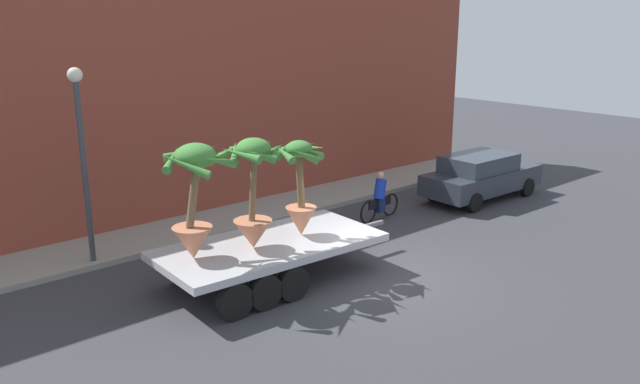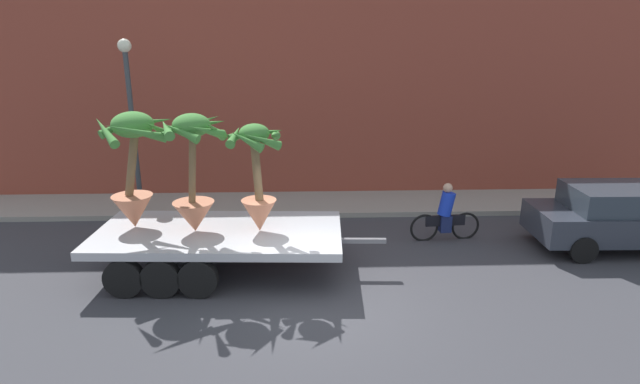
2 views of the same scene
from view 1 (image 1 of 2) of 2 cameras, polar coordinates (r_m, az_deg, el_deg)
name	(u,v)px [view 1 (image 1 of 2)]	position (r m, az deg, el deg)	size (l,w,h in m)	color
ground_plane	(381,277)	(15.83, 5.45, -7.52)	(60.00, 60.00, 0.00)	#38383D
sidewalk	(240,217)	(20.21, -7.15, -2.19)	(24.00, 2.20, 0.15)	gray
building_facade	(206,100)	(20.87, -10.11, 8.05)	(24.00, 1.20, 7.11)	brown
flatbed_trailer	(262,253)	(15.20, -5.19, -5.41)	(6.38, 2.83, 0.98)	#B7BABF
potted_palm_rear	(195,198)	(14.10, -11.07, -0.49)	(1.70, 1.73, 2.56)	#C17251
potted_palm_middle	(253,191)	(14.56, -5.96, 0.09)	(1.47, 1.47, 2.56)	#C17251
potted_palm_front	(300,188)	(15.35, -1.76, 0.36)	(1.25, 1.30, 2.34)	#C17251
cyclist	(380,198)	(20.01, 5.33, -0.54)	(1.84, 0.38, 1.54)	black
parked_car	(481,175)	(22.75, 14.08, 1.43)	(4.63, 1.97, 1.58)	#2D333D
street_lamp	(81,141)	(16.54, -20.40, 4.28)	(0.36, 0.36, 4.83)	#383D42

